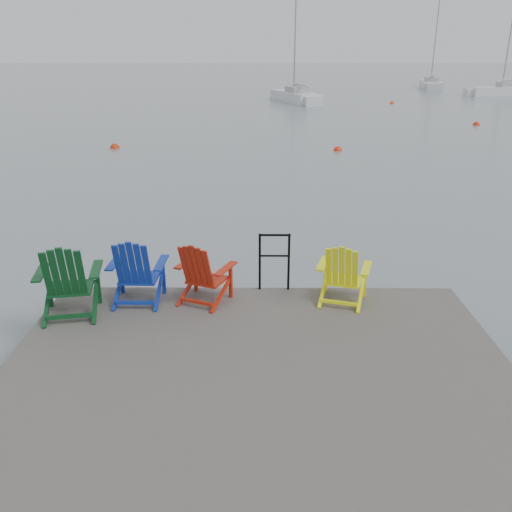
{
  "coord_description": "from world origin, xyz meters",
  "views": [
    {
      "loc": [
        0.03,
        -5.19,
        3.95
      ],
      "look_at": [
        -0.03,
        2.97,
        0.85
      ],
      "focal_mm": 38.0,
      "sensor_mm": 36.0,
      "label": 1
    }
  ],
  "objects_px": {
    "chair_green": "(68,279)",
    "sailboat_mid": "(431,85)",
    "buoy_c": "(476,125)",
    "buoy_a": "(338,151)",
    "buoy_b": "(115,148)",
    "handrail": "(274,256)",
    "buoy_d": "(392,103)",
    "chair_blue": "(136,270)",
    "sailboat_near": "(295,97)",
    "chair_yellow": "(343,273)",
    "chair_red": "(203,272)",
    "sailboat_far": "(505,92)"
  },
  "relations": [
    {
      "from": "buoy_a",
      "to": "buoy_c",
      "type": "height_order",
      "value": "buoy_c"
    },
    {
      "from": "chair_yellow",
      "to": "buoy_c",
      "type": "height_order",
      "value": "chair_yellow"
    },
    {
      "from": "sailboat_near",
      "to": "buoy_c",
      "type": "xyz_separation_m",
      "value": [
        9.41,
        -14.87,
        -0.36
      ]
    },
    {
      "from": "buoy_c",
      "to": "sailboat_near",
      "type": "bearing_deg",
      "value": 122.33
    },
    {
      "from": "chair_green",
      "to": "sailboat_mid",
      "type": "relative_size",
      "value": 0.1
    },
    {
      "from": "handrail",
      "to": "sailboat_mid",
      "type": "xyz_separation_m",
      "value": [
        18.99,
        56.19,
        -0.69
      ]
    },
    {
      "from": "chair_green",
      "to": "chair_red",
      "type": "distance_m",
      "value": 1.84
    },
    {
      "from": "chair_blue",
      "to": "sailboat_mid",
      "type": "distance_m",
      "value": 60.43
    },
    {
      "from": "sailboat_mid",
      "to": "chair_red",
      "type": "bearing_deg",
      "value": -97.33
    },
    {
      "from": "handrail",
      "to": "buoy_c",
      "type": "bearing_deg",
      "value": 63.13
    },
    {
      "from": "buoy_b",
      "to": "buoy_c",
      "type": "relative_size",
      "value": 1.02
    },
    {
      "from": "sailboat_mid",
      "to": "buoy_a",
      "type": "xyz_separation_m",
      "value": [
        -15.92,
        -40.81,
        -0.36
      ]
    },
    {
      "from": "chair_green",
      "to": "sailboat_mid",
      "type": "distance_m",
      "value": 61.13
    },
    {
      "from": "sailboat_mid",
      "to": "buoy_b",
      "type": "height_order",
      "value": "sailboat_mid"
    },
    {
      "from": "chair_yellow",
      "to": "buoy_b",
      "type": "height_order",
      "value": "chair_yellow"
    },
    {
      "from": "sailboat_far",
      "to": "buoy_c",
      "type": "relative_size",
      "value": 23.8
    },
    {
      "from": "chair_blue",
      "to": "buoy_a",
      "type": "xyz_separation_m",
      "value": [
        5.06,
        15.86,
        -1.01
      ]
    },
    {
      "from": "sailboat_near",
      "to": "sailboat_far",
      "type": "bearing_deg",
      "value": 1.45
    },
    {
      "from": "buoy_d",
      "to": "handrail",
      "type": "bearing_deg",
      "value": -105.53
    },
    {
      "from": "sailboat_far",
      "to": "buoy_b",
      "type": "height_order",
      "value": "sailboat_far"
    },
    {
      "from": "chair_blue",
      "to": "buoy_d",
      "type": "distance_m",
      "value": 40.02
    },
    {
      "from": "chair_green",
      "to": "buoy_c",
      "type": "bearing_deg",
      "value": 48.92
    },
    {
      "from": "buoy_b",
      "to": "buoy_c",
      "type": "height_order",
      "value": "buoy_b"
    },
    {
      "from": "chair_yellow",
      "to": "buoy_d",
      "type": "bearing_deg",
      "value": 92.3
    },
    {
      "from": "chair_blue",
      "to": "sailboat_near",
      "type": "bearing_deg",
      "value": 83.97
    },
    {
      "from": "sailboat_near",
      "to": "buoy_d",
      "type": "relative_size",
      "value": 27.93
    },
    {
      "from": "sailboat_near",
      "to": "buoy_a",
      "type": "xyz_separation_m",
      "value": [
        0.38,
        -23.39,
        -0.36
      ]
    },
    {
      "from": "buoy_c",
      "to": "buoy_d",
      "type": "xyz_separation_m",
      "value": [
        -1.68,
        13.65,
        0.0
      ]
    },
    {
      "from": "chair_yellow",
      "to": "buoy_d",
      "type": "height_order",
      "value": "chair_yellow"
    },
    {
      "from": "buoy_b",
      "to": "sailboat_near",
      "type": "bearing_deg",
      "value": 67.98
    },
    {
      "from": "handrail",
      "to": "buoy_a",
      "type": "distance_m",
      "value": 15.72
    },
    {
      "from": "sailboat_near",
      "to": "buoy_d",
      "type": "xyz_separation_m",
      "value": [
        7.74,
        -1.22,
        -0.36
      ]
    },
    {
      "from": "sailboat_mid",
      "to": "buoy_a",
      "type": "distance_m",
      "value": 43.8
    },
    {
      "from": "handrail",
      "to": "chair_green",
      "type": "distance_m",
      "value": 2.97
    },
    {
      "from": "chair_yellow",
      "to": "buoy_c",
      "type": "relative_size",
      "value": 2.39
    },
    {
      "from": "chair_yellow",
      "to": "sailboat_mid",
      "type": "distance_m",
      "value": 59.46
    },
    {
      "from": "buoy_a",
      "to": "buoy_b",
      "type": "relative_size",
      "value": 0.92
    },
    {
      "from": "chair_red",
      "to": "sailboat_far",
      "type": "distance_m",
      "value": 51.89
    },
    {
      "from": "buoy_b",
      "to": "handrail",
      "type": "bearing_deg",
      "value": -67.75
    },
    {
      "from": "sailboat_mid",
      "to": "chair_blue",
      "type": "bearing_deg",
      "value": -98.17
    },
    {
      "from": "buoy_a",
      "to": "sailboat_far",
      "type": "bearing_deg",
      "value": 56.8
    },
    {
      "from": "chair_blue",
      "to": "buoy_c",
      "type": "relative_size",
      "value": 2.58
    },
    {
      "from": "chair_blue",
      "to": "sailboat_near",
      "type": "relative_size",
      "value": 0.1
    },
    {
      "from": "handrail",
      "to": "chair_yellow",
      "type": "xyz_separation_m",
      "value": [
        0.97,
        -0.47,
        -0.07
      ]
    },
    {
      "from": "sailboat_far",
      "to": "handrail",
      "type": "bearing_deg",
      "value": 146.98
    },
    {
      "from": "chair_blue",
      "to": "sailboat_far",
      "type": "bearing_deg",
      "value": 62.46
    },
    {
      "from": "chair_green",
      "to": "buoy_b",
      "type": "relative_size",
      "value": 2.72
    },
    {
      "from": "sailboat_mid",
      "to": "handrail",
      "type": "bearing_deg",
      "value": -96.53
    },
    {
      "from": "chair_yellow",
      "to": "buoy_a",
      "type": "relative_size",
      "value": 2.56
    },
    {
      "from": "chair_yellow",
      "to": "sailboat_mid",
      "type": "relative_size",
      "value": 0.08
    }
  ]
}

